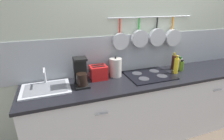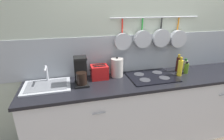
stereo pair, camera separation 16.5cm
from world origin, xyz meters
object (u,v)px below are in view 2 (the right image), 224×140
bottle_dish_soap (178,64)px  bottle_vinegar (185,65)px  bottle_hot_sauce (180,68)px  kettle (117,67)px  toaster (99,72)px  bottle_sesame_oil (186,68)px  coffee_maker (81,73)px

bottle_dish_soap → bottle_vinegar: bottle_dish_soap is taller
bottle_hot_sauce → bottle_dish_soap: size_ratio=1.04×
kettle → bottle_dish_soap: bearing=-2.4°
kettle → bottle_hot_sauce: size_ratio=1.04×
bottle_dish_soap → bottle_vinegar: 0.15m
bottle_hot_sauce → toaster: bearing=171.0°
toaster → bottle_sesame_oil: 1.16m
coffee_maker → bottle_vinegar: size_ratio=2.11×
coffee_maker → bottle_dish_soap: coffee_maker is taller
coffee_maker → bottle_hot_sauce: bearing=-2.4°
coffee_maker → kettle: bearing=15.6°
coffee_maker → kettle: (0.46, 0.13, -0.02)m
coffee_maker → bottle_dish_soap: size_ratio=1.38×
coffee_maker → kettle: size_ratio=1.27×
bottle_sesame_oil → bottle_hot_sauce: bearing=-158.9°
bottle_sesame_oil → kettle: bearing=172.0°
bottle_hot_sauce → bottle_vinegar: bearing=40.2°
toaster → kettle: (0.23, 0.02, 0.03)m
toaster → bottle_vinegar: size_ratio=1.42×
kettle → toaster: bearing=-175.1°
coffee_maker → kettle: 0.48m
kettle → bottle_vinegar: bearing=-0.2°
kettle → bottle_sesame_oil: 0.93m
coffee_maker → bottle_vinegar: bearing=4.9°
coffee_maker → bottle_vinegar: coffee_maker is taller
bottle_hot_sauce → bottle_sesame_oil: bearing=21.1°
toaster → bottle_dish_soap: (1.08, -0.02, 0.02)m
toaster → bottle_dish_soap: bottle_dish_soap is taller
bottle_vinegar → bottle_sesame_oil: bearing=-120.7°
bottle_dish_soap → bottle_vinegar: size_ratio=1.53×
bottle_hot_sauce → bottle_vinegar: size_ratio=1.59×
coffee_maker → bottle_vinegar: (1.46, 0.13, -0.07)m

